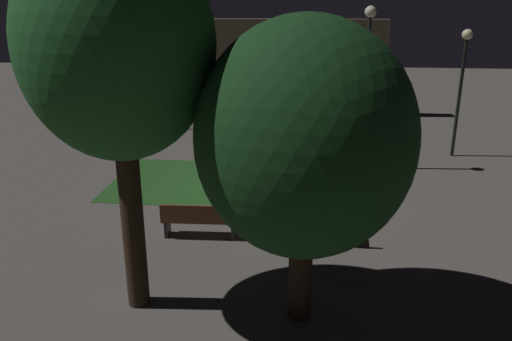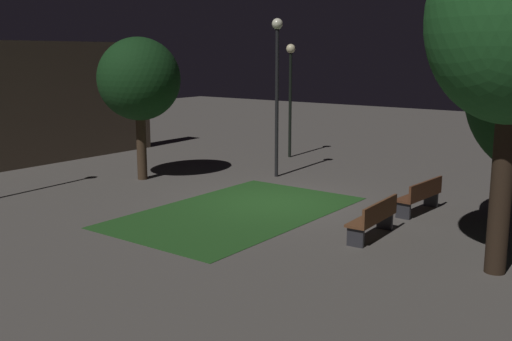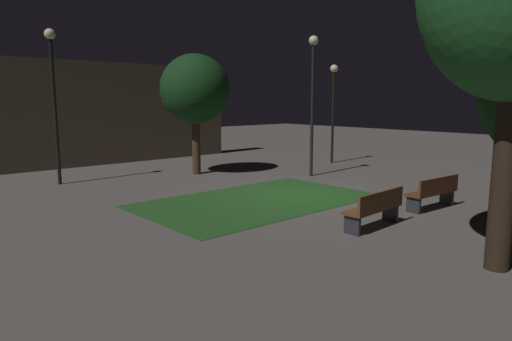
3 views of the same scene
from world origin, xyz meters
The scene contains 11 objects.
ground_plane centered at (0.00, 0.00, 0.00)m, with size 60.00×60.00×0.00m, color #56514C.
grass_lawn centered at (-1.47, 0.19, 0.01)m, with size 6.84×4.12×0.01m, color #23511E.
bench_lawn_edge centered at (-1.36, -3.72, 0.48)m, with size 1.82×0.55×0.88m.
bench_corner centered at (1.36, -3.72, 0.48)m, with size 1.83×0.61×0.88m.
tree_tall_center centered at (-0.08, 5.35, 3.29)m, with size 2.68×2.68×4.65m.
tree_back_right centered at (-1.94, -6.54, 4.68)m, with size 3.14×3.14×6.59m.
tree_right_canopy centered at (1.05, -6.63, 3.27)m, with size 3.56×3.56×5.24m.
lamp_post_near_wall centered at (2.96, 2.02, 3.49)m, with size 0.36×0.36×5.25m.
lamp_post_path_center centered at (-4.88, 6.68, 3.49)m, with size 0.36×0.36×5.23m.
lamp_post_plaza_east centered at (6.45, 3.82, 3.05)m, with size 0.36×0.36×4.48m.
building_wall_backdrop centered at (-0.75, 10.62, 2.29)m, with size 11.22×0.80×4.57m, color brown.
Camera 1 is at (1.05, -14.43, 5.38)m, focal length 35.27 mm.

